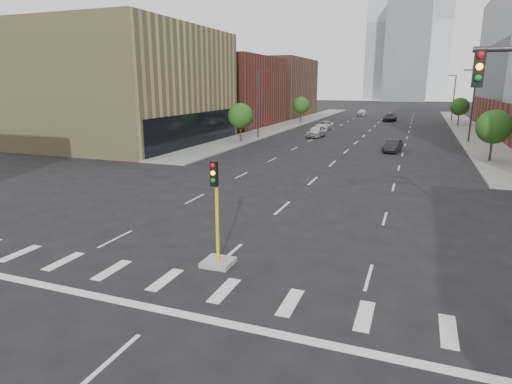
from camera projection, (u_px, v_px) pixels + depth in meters
The scene contains 21 objects.
sidewalk_left_far at pixel (294, 123), 81.87m from camera, with size 5.00×92.00×0.15m, color gray.
sidewalk_right_far at pixel (467, 129), 71.61m from camera, with size 5.00×92.00×0.15m, color gray.
building_left_mid at pixel (126, 87), 53.60m from camera, with size 20.00×24.00×14.00m, color tan.
building_left_far_a at pixel (216, 92), 77.44m from camera, with size 20.00×22.00×12.00m, color brown.
building_left_far_b at pixel (264, 88), 100.90m from camera, with size 20.00×24.00×13.00m, color brown.
tower_left at pixel (393, 24), 203.37m from camera, with size 22.00×22.00×70.00m, color #B2B7BC.
tower_right at pixel (433, 22), 232.28m from camera, with size 20.00×20.00×80.00m, color #B2B7BC.
tower_mid at pixel (407, 49), 185.67m from camera, with size 18.00×18.00×44.00m, color slate.
median_traffic_signal at pixel (217, 243), 17.52m from camera, with size 1.20×1.20×4.40m.
streetlight_right_a at pixel (472, 103), 53.70m from camera, with size 1.60×0.22×9.07m.
streetlight_right_b at pixel (453, 96), 85.46m from camera, with size 1.60×0.22×9.07m.
streetlight_left at pixel (259, 101), 58.34m from camera, with size 1.60×0.22×9.07m.
tree_left_near at pixel (241, 116), 54.40m from camera, with size 3.20×3.20×4.85m.
tree_left_far at pixel (301, 105), 81.62m from camera, with size 3.20×3.20×4.85m.
tree_right_near at pixel (494, 127), 40.29m from camera, with size 3.20×3.20×4.85m.
tree_right_far at pixel (460, 107), 76.58m from camera, with size 3.20×3.20×4.85m.
car_near_left at pixel (317, 131), 60.52m from camera, with size 1.92×4.77×1.63m, color #BBBCC0.
car_mid_right at pixel (393, 146), 47.22m from camera, with size 1.43×4.09×1.35m, color black.
car_far_left at pixel (325, 125), 70.99m from camera, with size 2.25×4.87×1.35m, color silver.
car_deep_right at pixel (390, 118), 86.26m from camera, with size 2.14×5.27×1.53m, color black.
car_distant at pixel (362, 112), 101.39m from camera, with size 1.88×4.67×1.59m, color silver.
Camera 1 is at (7.30, -5.89, 7.29)m, focal length 30.00 mm.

